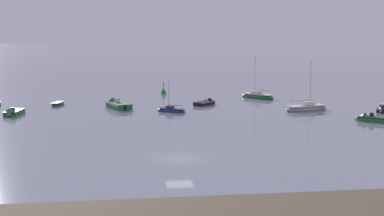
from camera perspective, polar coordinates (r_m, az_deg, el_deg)
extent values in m
plane|color=gray|center=(54.72, -1.24, -4.88)|extent=(800.00, 800.00, 0.00)
ellipsoid|color=#23602D|center=(101.27, 6.37, 1.10)|extent=(5.74, 6.50, 1.15)
cube|color=silver|center=(101.22, 6.37, 1.36)|extent=(4.96, 5.59, 0.11)
cube|color=silver|center=(101.39, 6.22, 1.55)|extent=(1.89, 1.96, 0.41)
cylinder|color=#B7BABF|center=(101.27, 6.13, 3.22)|extent=(0.11, 0.11, 6.31)
cylinder|color=beige|center=(100.64, 6.75, 1.74)|extent=(2.44, 3.02, 0.23)
cube|color=#23602D|center=(88.80, -7.11, 0.17)|extent=(3.93, 5.98, 1.09)
cone|color=#23602D|center=(91.52, -7.71, 0.38)|extent=(2.62, 2.33, 2.19)
cube|color=silver|center=(88.81, -7.13, 0.43)|extent=(4.01, 6.12, 0.12)
cube|color=silver|center=(89.49, -7.30, 0.77)|extent=(0.84, 0.69, 0.61)
cube|color=black|center=(86.25, -6.52, 0.06)|extent=(0.52, 0.46, 0.78)
ellipsoid|color=gray|center=(87.15, 11.03, -0.09)|extent=(7.24, 4.02, 1.19)
cube|color=silver|center=(87.08, 11.04, 0.22)|extent=(6.19, 3.52, 0.12)
cube|color=silver|center=(87.24, 11.23, 0.45)|extent=(1.94, 1.60, 0.43)
cylinder|color=#B7BABF|center=(87.07, 11.43, 2.46)|extent=(0.12, 0.12, 6.56)
cylinder|color=beige|center=(86.49, 10.58, 0.70)|extent=(3.72, 1.31, 0.24)
ellipsoid|color=#23602D|center=(94.06, -12.89, 0.38)|extent=(2.38, 4.16, 0.62)
cube|color=#33383F|center=(94.03, -12.89, 0.54)|extent=(2.27, 3.85, 0.08)
cube|color=#33383F|center=(94.04, -12.89, 0.48)|extent=(1.24, 0.57, 0.06)
cube|color=#23602D|center=(85.23, -16.86, -0.48)|extent=(2.44, 4.46, 0.83)
cone|color=#23602D|center=(83.16, -17.33, -0.70)|extent=(1.87, 1.58, 1.67)
cube|color=black|center=(85.15, -16.88, -0.28)|extent=(2.49, 4.56, 0.09)
cube|color=black|center=(84.54, -17.01, -0.11)|extent=(0.61, 0.46, 0.46)
cube|color=black|center=(87.16, -16.44, -0.20)|extent=(0.37, 0.31, 0.59)
ellipsoid|color=navy|center=(84.41, -2.03, -0.26)|extent=(4.51, 3.81, 0.78)
cube|color=#33383F|center=(84.36, -2.03, -0.05)|extent=(3.88, 3.29, 0.08)
cube|color=#33383F|center=(84.45, -2.16, 0.11)|extent=(1.34, 1.27, 0.28)
cylinder|color=#B7BABF|center=(84.29, -2.28, 1.48)|extent=(0.08, 0.08, 4.31)
cylinder|color=beige|center=(84.02, -1.69, 0.27)|extent=(2.12, 1.59, 0.16)
cube|color=#23602D|center=(79.01, 17.50, -1.13)|extent=(4.43, 4.30, 0.86)
cone|color=#23602D|center=(79.70, 15.93, -1.00)|extent=(2.17, 2.19, 1.72)
cube|color=black|center=(78.98, 17.47, -0.90)|extent=(4.53, 4.39, 0.10)
cube|color=black|center=(79.11, 17.06, -0.62)|extent=(0.67, 0.68, 0.48)
cone|color=black|center=(87.04, 17.96, -0.36)|extent=(2.04, 2.04, 1.61)
cube|color=#384751|center=(87.56, 18.12, 0.18)|extent=(1.02, 1.02, 0.50)
cube|color=black|center=(91.75, 1.19, 0.42)|extent=(3.77, 3.90, 0.76)
cone|color=black|center=(93.42, 1.87, 0.55)|extent=(1.93, 1.91, 1.51)
cube|color=silver|center=(91.75, 1.21, 0.60)|extent=(3.85, 3.99, 0.08)
cube|color=silver|center=(92.16, 1.40, 0.82)|extent=(0.60, 0.59, 0.42)
cube|color=black|center=(90.19, 0.54, 0.36)|extent=(0.38, 0.38, 0.54)
cylinder|color=#198C2D|center=(106.72, -2.78, 1.45)|extent=(0.90, 0.90, 0.70)
cone|color=#198C2D|center=(106.65, -2.78, 1.83)|extent=(0.72, 0.72, 0.70)
cylinder|color=black|center=(106.56, -2.79, 2.25)|extent=(0.10, 0.10, 0.90)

